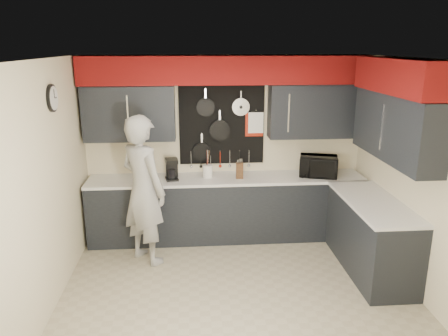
{
  "coord_description": "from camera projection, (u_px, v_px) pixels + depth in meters",
  "views": [
    {
      "loc": [
        -0.51,
        -4.45,
        2.74
      ],
      "look_at": [
        -0.11,
        0.5,
        1.33
      ],
      "focal_mm": 35.0,
      "sensor_mm": 36.0,
      "label": 1
    }
  ],
  "objects": [
    {
      "name": "ground",
      "position": [
        237.0,
        290.0,
        5.05
      ],
      "size": [
        4.0,
        4.0,
        0.0
      ],
      "primitive_type": "plane",
      "color": "tan",
      "rests_on": "ground"
    },
    {
      "name": "back_wall_assembly",
      "position": [
        227.0,
        99.0,
        6.04
      ],
      "size": [
        4.0,
        0.36,
        2.6
      ],
      "color": "beige",
      "rests_on": "ground"
    },
    {
      "name": "right_wall_assembly",
      "position": [
        400.0,
        118.0,
        4.91
      ],
      "size": [
        0.36,
        3.5,
        2.6
      ],
      "color": "beige",
      "rests_on": "ground"
    },
    {
      "name": "left_wall_assembly",
      "position": [
        48.0,
        184.0,
        4.55
      ],
      "size": [
        0.05,
        3.5,
        2.6
      ],
      "color": "beige",
      "rests_on": "ground"
    },
    {
      "name": "base_cabinets",
      "position": [
        264.0,
        215.0,
        6.05
      ],
      "size": [
        3.95,
        2.2,
        0.92
      ],
      "color": "black",
      "rests_on": "ground"
    },
    {
      "name": "microwave",
      "position": [
        318.0,
        166.0,
        6.21
      ],
      "size": [
        0.6,
        0.48,
        0.29
      ],
      "primitive_type": "imported",
      "rotation": [
        0.0,
        0.0,
        -0.27
      ],
      "color": "black",
      "rests_on": "base_cabinets"
    },
    {
      "name": "knife_block",
      "position": [
        240.0,
        170.0,
        6.12
      ],
      "size": [
        0.11,
        0.11,
        0.22
      ],
      "primitive_type": "cube",
      "rotation": [
        0.0,
        0.0,
        -0.08
      ],
      "color": "#381C11",
      "rests_on": "base_cabinets"
    },
    {
      "name": "utensil_crock",
      "position": [
        208.0,
        171.0,
        6.16
      ],
      "size": [
        0.14,
        0.14,
        0.18
      ],
      "primitive_type": "cylinder",
      "color": "white",
      "rests_on": "base_cabinets"
    },
    {
      "name": "coffee_maker",
      "position": [
        172.0,
        168.0,
        6.05
      ],
      "size": [
        0.2,
        0.23,
        0.3
      ],
      "rotation": [
        0.0,
        0.0,
        0.18
      ],
      "color": "black",
      "rests_on": "base_cabinets"
    },
    {
      "name": "person",
      "position": [
        144.0,
        190.0,
        5.5
      ],
      "size": [
        0.83,
        0.82,
        1.93
      ],
      "primitive_type": "imported",
      "rotation": [
        0.0,
        0.0,
        2.36
      ],
      "color": "#A4A4A2",
      "rests_on": "ground"
    }
  ]
}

